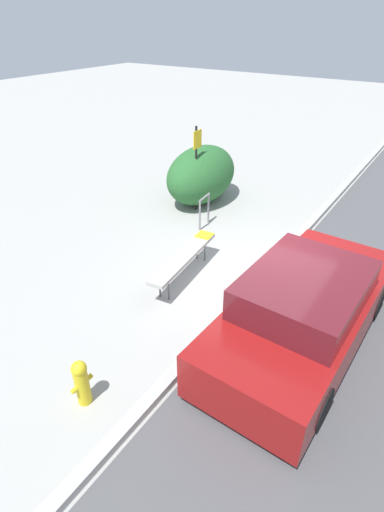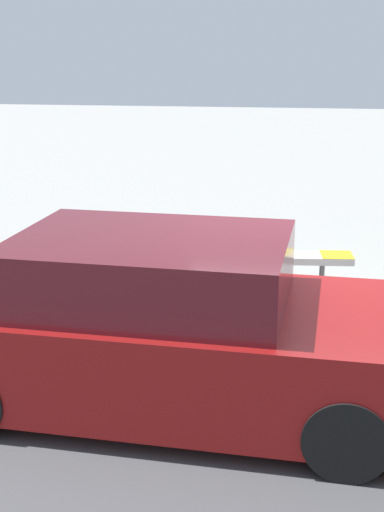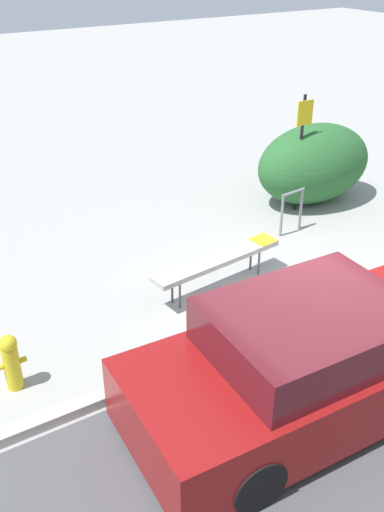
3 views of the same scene
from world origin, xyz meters
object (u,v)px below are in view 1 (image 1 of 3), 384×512
(bench, at_px, (184,257))
(fire_hydrant, at_px, (81,381))
(bike_rack, at_px, (204,208))
(parked_car_near, at_px, (304,311))
(sign_post, at_px, (196,162))

(bench, xyz_separation_m, fire_hydrant, (-3.37, -0.60, -0.09))
(bike_rack, distance_m, fire_hydrant, 5.78)
(bench, distance_m, fire_hydrant, 3.42)
(fire_hydrant, xyz_separation_m, parked_car_near, (2.88, -2.09, 0.24))
(sign_post, relative_size, fire_hydrant, 3.01)
(sign_post, xyz_separation_m, fire_hydrant, (-6.31, -2.23, -0.98))
(bike_rack, xyz_separation_m, sign_post, (0.73, 0.72, 0.88))
(bike_rack, distance_m, sign_post, 1.36)
(sign_post, bearing_deg, fire_hydrant, -160.54)
(bench, bearing_deg, parked_car_near, -106.47)
(parked_car_near, bearing_deg, bench, 82.03)
(bench, distance_m, sign_post, 3.48)
(bench, xyz_separation_m, bike_rack, (2.21, 0.91, 0.01))
(bike_rack, bearing_deg, parked_car_near, -126.87)
(bike_rack, xyz_separation_m, parked_car_near, (-2.70, -3.60, 0.15))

